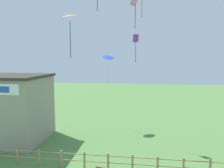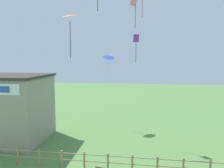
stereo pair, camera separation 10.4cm
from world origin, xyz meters
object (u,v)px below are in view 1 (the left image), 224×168
at_px(kite_blue_delta, 108,57).
at_px(seaside_building, 10,107).
at_px(kite_purple_streamer, 136,44).
at_px(kite_pink_diamond, 135,1).
at_px(kite_orange_delta, 70,17).

bearing_deg(kite_blue_delta, seaside_building, -145.57).
relative_size(seaside_building, kite_blue_delta, 2.00).
relative_size(kite_blue_delta, kite_purple_streamer, 1.30).
height_order(kite_pink_diamond, kite_blue_delta, kite_pink_diamond).
distance_m(kite_blue_delta, kite_purple_streamer, 4.99).
height_order(kite_pink_diamond, kite_orange_delta, kite_pink_diamond).
distance_m(seaside_building, kite_purple_streamer, 13.42).
bearing_deg(seaside_building, kite_blue_delta, 34.43).
distance_m(kite_pink_diamond, kite_purple_streamer, 4.88).
xyz_separation_m(seaside_building, kite_orange_delta, (7.25, -3.38, 7.57)).
xyz_separation_m(kite_orange_delta, kite_purple_streamer, (4.52, 5.66, -1.55)).
height_order(seaside_building, kite_orange_delta, kite_orange_delta).
bearing_deg(kite_blue_delta, kite_purple_streamer, -48.39).
bearing_deg(kite_blue_delta, kite_orange_delta, -98.13).
height_order(kite_orange_delta, kite_purple_streamer, kite_orange_delta).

